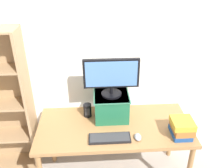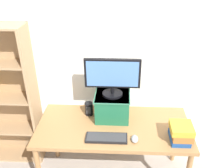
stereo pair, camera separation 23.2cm
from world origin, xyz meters
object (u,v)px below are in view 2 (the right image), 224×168
(desk, at_px, (114,131))
(riser_box, at_px, (112,105))
(keyboard, at_px, (106,138))
(desk_speaker, at_px, (89,109))
(computer_mouse, at_px, (135,139))
(book_stack, at_px, (181,132))
(computer_monitor, at_px, (112,76))

(desk, xyz_separation_m, riser_box, (-0.02, 0.16, 0.21))
(keyboard, height_order, desk_speaker, desk_speaker)
(desk, distance_m, computer_mouse, 0.31)
(computer_mouse, height_order, desk_speaker, desk_speaker)
(riser_box, relative_size, computer_mouse, 3.40)
(book_stack, bearing_deg, desk_speaker, 157.86)
(computer_monitor, height_order, desk_speaker, computer_monitor)
(book_stack, distance_m, desk_speaker, 0.95)
(computer_monitor, xyz_separation_m, keyboard, (-0.04, -0.36, -0.46))
(riser_box, relative_size, desk_speaker, 2.52)
(keyboard, bearing_deg, computer_monitor, 83.82)
(riser_box, distance_m, book_stack, 0.72)
(desk, distance_m, keyboard, 0.23)
(riser_box, xyz_separation_m, desk_speaker, (-0.25, 0.02, -0.07))
(desk, bearing_deg, computer_mouse, -46.18)
(desk, distance_m, computer_monitor, 0.57)
(keyboard, bearing_deg, riser_box, 83.85)
(book_stack, bearing_deg, keyboard, -178.10)
(computer_monitor, bearing_deg, desk_speaker, 174.63)
(computer_mouse, bearing_deg, keyboard, 177.94)
(book_stack, height_order, desk_speaker, book_stack)
(keyboard, xyz_separation_m, computer_mouse, (0.26, -0.01, 0.01))
(desk, bearing_deg, book_stack, -16.16)
(computer_mouse, bearing_deg, book_stack, 4.38)
(desk, distance_m, riser_box, 0.26)
(computer_mouse, xyz_separation_m, book_stack, (0.41, 0.03, 0.07))
(riser_box, height_order, desk_speaker, riser_box)
(keyboard, xyz_separation_m, desk_speaker, (-0.21, 0.38, 0.06))
(riser_box, distance_m, computer_monitor, 0.33)
(computer_monitor, bearing_deg, computer_mouse, -59.05)
(book_stack, xyz_separation_m, desk_speaker, (-0.88, 0.36, -0.01))
(book_stack, relative_size, desk_speaker, 1.68)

